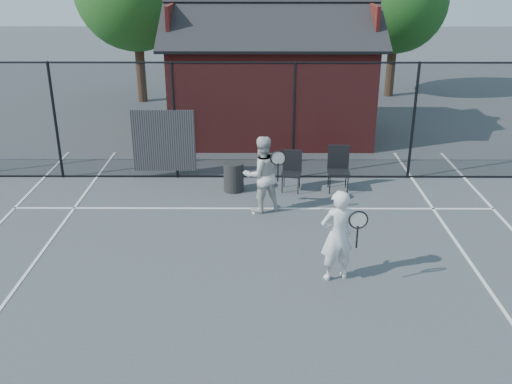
{
  "coord_description": "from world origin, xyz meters",
  "views": [
    {
      "loc": [
        0.11,
        -8.9,
        5.33
      ],
      "look_at": [
        0.07,
        1.34,
        1.1
      ],
      "focal_mm": 40.0,
      "sensor_mm": 36.0,
      "label": 1
    }
  ],
  "objects_px": {
    "chair_left": "(291,172)",
    "chair_right": "(339,170)",
    "player_front": "(337,236)",
    "clubhouse": "(271,84)",
    "player_back": "(262,174)",
    "waste_bin": "(234,177)"
  },
  "relations": [
    {
      "from": "clubhouse",
      "to": "waste_bin",
      "type": "relative_size",
      "value": 9.09
    },
    {
      "from": "clubhouse",
      "to": "chair_left",
      "type": "height_order",
      "value": "clubhouse"
    },
    {
      "from": "clubhouse",
      "to": "player_front",
      "type": "height_order",
      "value": "clubhouse"
    },
    {
      "from": "chair_right",
      "to": "waste_bin",
      "type": "height_order",
      "value": "chair_right"
    },
    {
      "from": "clubhouse",
      "to": "waste_bin",
      "type": "xyz_separation_m",
      "value": [
        -0.99,
        -4.9,
        -1.25
      ]
    },
    {
      "from": "chair_right",
      "to": "player_back",
      "type": "bearing_deg",
      "value": -145.89
    },
    {
      "from": "waste_bin",
      "to": "chair_right",
      "type": "bearing_deg",
      "value": 0.0
    },
    {
      "from": "chair_right",
      "to": "player_front",
      "type": "bearing_deg",
      "value": -96.06
    },
    {
      "from": "player_front",
      "to": "chair_right",
      "type": "relative_size",
      "value": 1.57
    },
    {
      "from": "player_front",
      "to": "chair_right",
      "type": "height_order",
      "value": "player_front"
    },
    {
      "from": "clubhouse",
      "to": "player_front",
      "type": "bearing_deg",
      "value": -83.78
    },
    {
      "from": "player_back",
      "to": "player_front",
      "type": "bearing_deg",
      "value": -66.14
    },
    {
      "from": "player_front",
      "to": "player_back",
      "type": "xyz_separation_m",
      "value": [
        -1.3,
        2.95,
        0.03
      ]
    },
    {
      "from": "waste_bin",
      "to": "player_back",
      "type": "bearing_deg",
      "value": -60.36
    },
    {
      "from": "clubhouse",
      "to": "player_back",
      "type": "distance_m",
      "value": 6.14
    },
    {
      "from": "chair_right",
      "to": "waste_bin",
      "type": "xyz_separation_m",
      "value": [
        -2.56,
        0.0,
        -0.18
      ]
    },
    {
      "from": "clubhouse",
      "to": "player_back",
      "type": "xyz_separation_m",
      "value": [
        -0.32,
        -6.09,
        -0.73
      ]
    },
    {
      "from": "player_back",
      "to": "chair_left",
      "type": "bearing_deg",
      "value": 58.34
    },
    {
      "from": "player_front",
      "to": "chair_left",
      "type": "height_order",
      "value": "player_front"
    },
    {
      "from": "clubhouse",
      "to": "chair_left",
      "type": "distance_m",
      "value": 5.04
    },
    {
      "from": "chair_left",
      "to": "chair_right",
      "type": "distance_m",
      "value": 1.15
    },
    {
      "from": "clubhouse",
      "to": "chair_left",
      "type": "relative_size",
      "value": 6.71
    }
  ]
}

